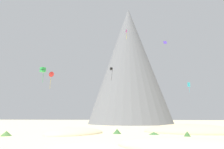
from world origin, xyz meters
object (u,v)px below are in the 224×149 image
(kite_green_mid, at_px, (43,70))
(kite_magenta_high, at_px, (127,31))
(bush_scatter_east, at_px, (187,134))
(kite_cyan_mid, at_px, (189,85))
(kite_red_mid, at_px, (52,75))
(bush_ridge_crest, at_px, (154,133))
(bush_mid_center, at_px, (6,133))
(kite_black_mid, at_px, (111,69))
(kite_indigo_mid, at_px, (165,42))
(rock_massif, at_px, (131,69))
(bush_low_patch, at_px, (117,131))
(bush_far_left, at_px, (175,143))

(kite_green_mid, bearing_deg, kite_magenta_high, 52.03)
(bush_scatter_east, height_order, kite_cyan_mid, kite_cyan_mid)
(kite_red_mid, bearing_deg, bush_ridge_crest, -82.98)
(bush_mid_center, bearing_deg, bush_scatter_east, 5.56)
(bush_scatter_east, height_order, kite_black_mid, kite_black_mid)
(kite_indigo_mid, bearing_deg, kite_cyan_mid, -79.75)
(kite_indigo_mid, height_order, kite_cyan_mid, kite_indigo_mid)
(bush_mid_center, distance_m, kite_black_mid, 37.41)
(bush_scatter_east, distance_m, rock_massif, 71.34)
(kite_red_mid, relative_size, kite_indigo_mid, 6.28)
(kite_red_mid, bearing_deg, kite_indigo_mid, -80.21)
(bush_low_patch, distance_m, rock_massif, 66.31)
(kite_cyan_mid, distance_m, kite_magenta_high, 27.90)
(bush_far_left, bearing_deg, kite_cyan_mid, 72.44)
(kite_cyan_mid, bearing_deg, kite_magenta_high, 67.66)
(bush_low_patch, relative_size, bush_scatter_east, 1.41)
(rock_massif, bearing_deg, kite_black_mid, -97.83)
(kite_black_mid, xyz_separation_m, kite_magenta_high, (5.54, -3.31, 12.10))
(kite_green_mid, relative_size, kite_black_mid, 0.98)
(kite_black_mid, bearing_deg, kite_red_mid, 164.54)
(bush_low_patch, xyz_separation_m, bush_scatter_east, (14.20, -4.37, -0.05))
(bush_low_patch, relative_size, kite_black_mid, 0.41)
(bush_mid_center, height_order, kite_magenta_high, kite_magenta_high)
(rock_massif, bearing_deg, bush_mid_center, -109.12)
(bush_low_patch, height_order, kite_green_mid, kite_green_mid)
(bush_scatter_east, height_order, kite_red_mid, kite_red_mid)
(bush_far_left, bearing_deg, kite_magenta_high, 102.62)
(bush_mid_center, distance_m, kite_magenta_high, 45.51)
(kite_black_mid, distance_m, kite_magenta_high, 13.72)
(kite_cyan_mid, relative_size, kite_green_mid, 0.72)
(bush_far_left, relative_size, kite_red_mid, 0.18)
(bush_low_patch, relative_size, kite_red_mid, 0.32)
(kite_green_mid, bearing_deg, bush_scatter_east, 14.94)
(bush_low_patch, xyz_separation_m, kite_red_mid, (-23.81, 16.42, 17.15))
(bush_far_left, bearing_deg, kite_green_mid, 141.67)
(bush_ridge_crest, height_order, kite_indigo_mid, kite_indigo_mid)
(bush_ridge_crest, relative_size, bush_scatter_east, 1.73)
(rock_massif, bearing_deg, bush_ridge_crest, -84.20)
(bush_scatter_east, height_order, bush_far_left, bush_scatter_east)
(kite_red_mid, xyz_separation_m, kite_green_mid, (1.56, -9.55, -0.64))
(kite_cyan_mid, xyz_separation_m, kite_magenta_high, (-20.50, -7.15, 17.52))
(bush_scatter_east, height_order, kite_indigo_mid, kite_indigo_mid)
(bush_scatter_east, relative_size, kite_black_mid, 0.29)
(kite_black_mid, bearing_deg, kite_magenta_high, -53.42)
(kite_green_mid, bearing_deg, bush_ridge_crest, 17.58)
(bush_mid_center, xyz_separation_m, bush_far_left, (30.92, -10.30, -0.07))
(bush_ridge_crest, relative_size, kite_indigo_mid, 2.50)
(bush_low_patch, relative_size, kite_magenta_high, 0.52)
(bush_ridge_crest, relative_size, bush_low_patch, 1.23)
(bush_ridge_crest, height_order, kite_black_mid, kite_black_mid)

